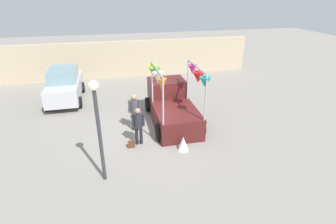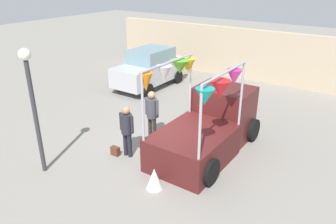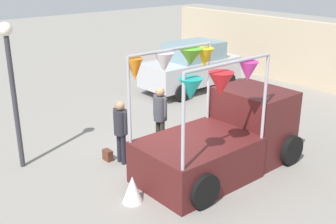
{
  "view_description": "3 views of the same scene",
  "coord_description": "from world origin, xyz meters",
  "px_view_note": "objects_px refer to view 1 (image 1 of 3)",
  "views": [
    {
      "loc": [
        -1.59,
        -10.42,
        5.93
      ],
      "look_at": [
        0.72,
        -0.4,
        1.11
      ],
      "focal_mm": 28.0,
      "sensor_mm": 36.0,
      "label": 1
    },
    {
      "loc": [
        5.41,
        -7.48,
        5.28
      ],
      "look_at": [
        0.2,
        0.05,
        1.34
      ],
      "focal_mm": 35.0,
      "sensor_mm": 36.0,
      "label": 2
    },
    {
      "loc": [
        7.44,
        -6.23,
        4.82
      ],
      "look_at": [
        0.32,
        -0.21,
        1.47
      ],
      "focal_mm": 45.0,
      "sensor_mm": 36.0,
      "label": 3
    }
  ],
  "objects_px": {
    "person_vendor": "(134,109)",
    "street_lamp": "(97,118)",
    "person_customer": "(138,123)",
    "folded_kite_bundle_white": "(183,144)",
    "vendor_truck": "(171,104)",
    "parked_car": "(65,85)",
    "handbag": "(131,144)"
  },
  "relations": [
    {
      "from": "street_lamp",
      "to": "folded_kite_bundle_white",
      "type": "bearing_deg",
      "value": 19.9
    },
    {
      "from": "street_lamp",
      "to": "parked_car",
      "type": "bearing_deg",
      "value": 105.17
    },
    {
      "from": "person_customer",
      "to": "person_vendor",
      "type": "xyz_separation_m",
      "value": [
        -0.01,
        1.26,
        0.07
      ]
    },
    {
      "from": "person_vendor",
      "to": "parked_car",
      "type": "bearing_deg",
      "value": 128.23
    },
    {
      "from": "vendor_truck",
      "to": "street_lamp",
      "type": "bearing_deg",
      "value": -130.32
    },
    {
      "from": "person_vendor",
      "to": "street_lamp",
      "type": "xyz_separation_m",
      "value": [
        -1.43,
        -3.26,
        1.29
      ]
    },
    {
      "from": "person_vendor",
      "to": "handbag",
      "type": "distance_m",
      "value": 1.76
    },
    {
      "from": "vendor_truck",
      "to": "folded_kite_bundle_white",
      "type": "bearing_deg",
      "value": -93.16
    },
    {
      "from": "handbag",
      "to": "person_customer",
      "type": "bearing_deg",
      "value": 29.74
    },
    {
      "from": "vendor_truck",
      "to": "street_lamp",
      "type": "relative_size",
      "value": 1.14
    },
    {
      "from": "vendor_truck",
      "to": "parked_car",
      "type": "bearing_deg",
      "value": 144.06
    },
    {
      "from": "parked_car",
      "to": "person_vendor",
      "type": "bearing_deg",
      "value": -51.77
    },
    {
      "from": "parked_car",
      "to": "person_vendor",
      "type": "height_order",
      "value": "parked_car"
    },
    {
      "from": "folded_kite_bundle_white",
      "to": "vendor_truck",
      "type": "bearing_deg",
      "value": 86.84
    },
    {
      "from": "person_vendor",
      "to": "street_lamp",
      "type": "distance_m",
      "value": 3.79
    },
    {
      "from": "vendor_truck",
      "to": "person_vendor",
      "type": "distance_m",
      "value": 1.94
    },
    {
      "from": "person_customer",
      "to": "handbag",
      "type": "bearing_deg",
      "value": -150.26
    },
    {
      "from": "street_lamp",
      "to": "folded_kite_bundle_white",
      "type": "xyz_separation_m",
      "value": [
        3.12,
        1.13,
        -2.05
      ]
    },
    {
      "from": "vendor_truck",
      "to": "person_vendor",
      "type": "relative_size",
      "value": 2.32
    },
    {
      "from": "person_vendor",
      "to": "handbag",
      "type": "bearing_deg",
      "value": -103.06
    },
    {
      "from": "vendor_truck",
      "to": "street_lamp",
      "type": "distance_m",
      "value": 5.26
    },
    {
      "from": "person_vendor",
      "to": "person_customer",
      "type": "bearing_deg",
      "value": -89.51
    },
    {
      "from": "parked_car",
      "to": "person_customer",
      "type": "height_order",
      "value": "parked_car"
    },
    {
      "from": "vendor_truck",
      "to": "person_vendor",
      "type": "height_order",
      "value": "vendor_truck"
    },
    {
      "from": "person_customer",
      "to": "folded_kite_bundle_white",
      "type": "relative_size",
      "value": 2.74
    },
    {
      "from": "parked_car",
      "to": "street_lamp",
      "type": "height_order",
      "value": "street_lamp"
    },
    {
      "from": "person_vendor",
      "to": "handbag",
      "type": "height_order",
      "value": "person_vendor"
    },
    {
      "from": "vendor_truck",
      "to": "folded_kite_bundle_white",
      "type": "distance_m",
      "value": 2.78
    },
    {
      "from": "parked_car",
      "to": "handbag",
      "type": "xyz_separation_m",
      "value": [
        3.19,
        -5.94,
        -0.8
      ]
    },
    {
      "from": "person_customer",
      "to": "parked_car",
      "type": "bearing_deg",
      "value": 121.65
    },
    {
      "from": "person_customer",
      "to": "street_lamp",
      "type": "distance_m",
      "value": 2.81
    },
    {
      "from": "parked_car",
      "to": "handbag",
      "type": "distance_m",
      "value": 6.79
    }
  ]
}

